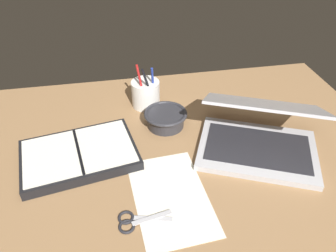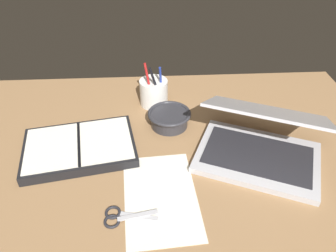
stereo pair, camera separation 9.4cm
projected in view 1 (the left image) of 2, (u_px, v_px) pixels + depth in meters
desk_top at (165, 165)px, 92.87cm from camera, size 140.00×100.00×2.00cm
laptop at (259, 134)px, 94.47cm from camera, size 42.19×40.00×17.77cm
bowl at (166, 118)px, 104.33cm from camera, size 13.81×13.81×5.14cm
pen_cup at (146, 93)px, 112.71cm from camera, size 9.68×9.68×16.60cm
planner at (79, 154)px, 92.63cm from camera, size 34.91×26.83×3.25cm
scissors at (133, 221)px, 76.15cm from camera, size 12.85×6.45×0.80cm
paper_sheet_front at (170, 196)px, 82.42cm from camera, size 20.11×30.57×0.16cm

